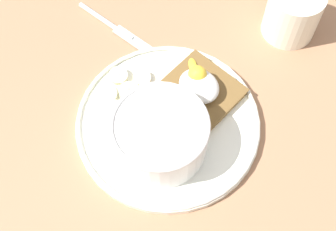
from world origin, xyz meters
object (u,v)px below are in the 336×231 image
poached_egg (198,83)px  banana_slice_right (106,95)px  oatmeal_bowl (160,135)px  toast_slice (198,93)px  coffee_mug (293,12)px  banana_slice_back (113,109)px  banana_slice_front (129,92)px  banana_slice_inner (142,78)px  banana_slice_left (120,75)px  knife (114,27)px

poached_egg → banana_slice_right: (-8.90, -9.69, -2.35)cm
oatmeal_bowl → toast_slice: (-1.92, 9.37, -2.63)cm
oatmeal_bowl → coffee_mug: (-0.61, 28.79, -0.21)cm
poached_egg → coffee_mug: coffee_mug is taller
toast_slice → banana_slice_back: 12.38cm
oatmeal_bowl → banana_slice_right: (-11.04, -0.15, -2.88)cm
banana_slice_front → coffee_mug: 27.70cm
oatmeal_bowl → banana_slice_right: 11.41cm
poached_egg → banana_slice_inner: 8.69cm
oatmeal_bowl → toast_slice: bearing=101.6°
banana_slice_right → banana_slice_left: bearing=107.3°
toast_slice → banana_slice_right: 13.19cm
toast_slice → poached_egg: 2.11cm
toast_slice → banana_slice_back: bearing=-122.4°
banana_slice_right → coffee_mug: coffee_mug is taller
toast_slice → banana_slice_left: (-10.25, -5.89, -0.14)cm
toast_slice → knife: toast_slice is taller
banana_slice_right → banana_slice_back: bearing=-20.4°
banana_slice_back → toast_slice: bearing=57.6°
toast_slice → poached_egg: bearing=144.0°
banana_slice_front → banana_slice_right: bearing=-128.0°
poached_egg → banana_slice_front: (-6.83, -7.05, -2.11)cm
banana_slice_left → banana_slice_back: bearing=-51.6°
poached_egg → knife: poached_egg is taller
banana_slice_inner → coffee_mug: 25.12cm
poached_egg → banana_slice_right: bearing=-132.6°
poached_egg → banana_slice_right: size_ratio=1.77×
oatmeal_bowl → banana_slice_inner: bearing=150.2°
toast_slice → banana_slice_back: same height
banana_slice_right → knife: 13.26cm
banana_slice_back → coffee_mug: coffee_mug is taller
banana_slice_front → banana_slice_inner: (-0.49, 2.93, -0.12)cm
toast_slice → banana_slice_front: banana_slice_front is taller
poached_egg → coffee_mug: 19.32cm
poached_egg → coffee_mug: (1.53, 19.25, 0.32)cm
oatmeal_bowl → toast_slice: size_ratio=1.19×
banana_slice_right → knife: bearing=133.6°
banana_slice_left → banana_slice_right: (1.13, -3.63, -0.11)cm
oatmeal_bowl → banana_slice_right: size_ratio=2.87×
oatmeal_bowl → poached_egg: bearing=102.7°
banana_slice_front → banana_slice_back: banana_slice_front is taller
banana_slice_left → banana_slice_front: bearing=-17.2°
banana_slice_left → banana_slice_inner: bearing=35.6°
toast_slice → banana_slice_front: bearing=-135.7°
banana_slice_front → banana_slice_right: banana_slice_front is taller
oatmeal_bowl → coffee_mug: bearing=91.2°
oatmeal_bowl → knife: bearing=155.0°
coffee_mug → knife: bearing=-135.2°
banana_slice_front → banana_slice_right: (-2.07, -2.64, -0.23)cm
banana_slice_back → knife: banana_slice_back is taller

